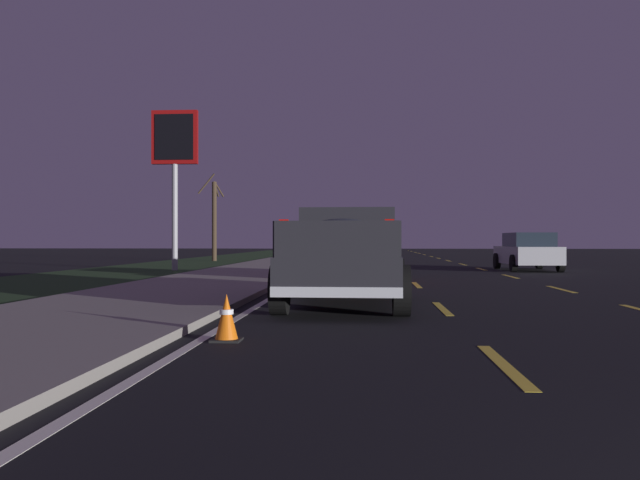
{
  "coord_description": "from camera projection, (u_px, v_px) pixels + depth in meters",
  "views": [
    {
      "loc": [
        -1.97,
        3.09,
        1.23
      ],
      "look_at": [
        13.63,
        4.19,
        1.24
      ],
      "focal_mm": 38.11,
      "sensor_mm": 36.0,
      "label": 1
    }
  ],
  "objects": [
    {
      "name": "grass_verge",
      "position": [
        153.0,
        269.0,
        29.55
      ],
      "size": [
        108.0,
        6.0,
        0.01
      ],
      "primitive_type": "cube",
      "color": "#1E3819",
      "rests_on": "ground"
    },
    {
      "name": "bare_tree_far",
      "position": [
        214.0,
        218.0,
        40.49
      ],
      "size": [
        1.15,
        1.58,
        5.24
      ],
      "color": "#423323",
      "rests_on": "ground"
    },
    {
      "name": "lane_markings",
      "position": [
        369.0,
        266.0,
        32.39
      ],
      "size": [
        108.19,
        7.04,
        0.01
      ],
      "color": "yellow",
      "rests_on": "ground"
    },
    {
      "name": "gas_price_sign",
      "position": [
        175.0,
        151.0,
        27.8
      ],
      "size": [
        0.27,
        1.9,
        6.56
      ],
      "color": "#99999E",
      "rests_on": "ground"
    },
    {
      "name": "sidewalk_shoulder",
      "position": [
        266.0,
        268.0,
        29.2
      ],
      "size": [
        108.0,
        4.0,
        0.12
      ],
      "primitive_type": "cube",
      "color": "gray",
      "rests_on": "ground"
    },
    {
      "name": "traffic_cone_near",
      "position": [
        227.0,
        318.0,
        8.27
      ],
      "size": [
        0.36,
        0.36,
        0.58
      ],
      "color": "black",
      "rests_on": "ground"
    },
    {
      "name": "pickup_truck",
      "position": [
        346.0,
        253.0,
        12.93
      ],
      "size": [
        5.47,
        2.37,
        1.87
      ],
      "color": "#232328",
      "rests_on": "ground"
    },
    {
      "name": "sedan_red",
      "position": [
        350.0,
        255.0,
        20.8
      ],
      "size": [
        4.45,
        2.1,
        1.54
      ],
      "color": "maroon",
      "rests_on": "ground"
    },
    {
      "name": "ground",
      "position": [
        441.0,
        269.0,
        28.68
      ],
      "size": [
        144.0,
        144.0,
        0.0
      ],
      "primitive_type": "plane",
      "color": "black"
    },
    {
      "name": "sedan_silver",
      "position": [
        527.0,
        251.0,
        27.7
      ],
      "size": [
        4.45,
        2.1,
        1.54
      ],
      "color": "#B2B5BA",
      "rests_on": "ground"
    }
  ]
}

